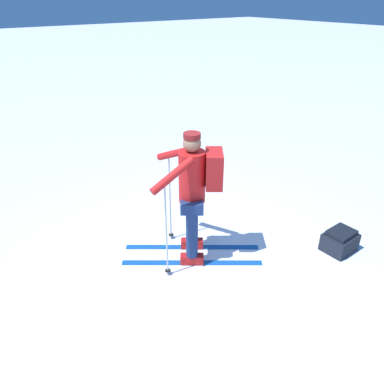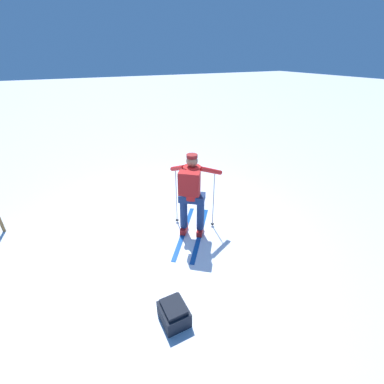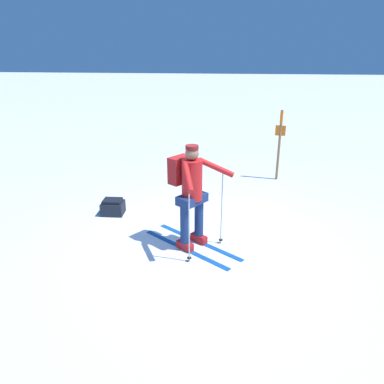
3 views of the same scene
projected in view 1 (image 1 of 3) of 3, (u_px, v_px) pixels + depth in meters
ground_plane at (192, 270)px, 4.75m from camera, size 80.00×80.00×0.00m
skier at (195, 189)px, 4.56m from camera, size 1.44×1.72×1.72m
dropped_backpack at (340, 241)px, 5.07m from camera, size 0.36×0.43×0.31m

